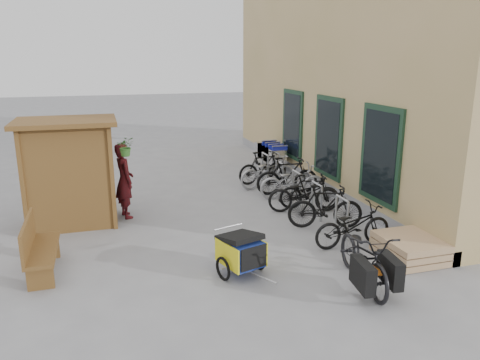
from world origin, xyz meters
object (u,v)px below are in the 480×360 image
object	(u,v)px
bench	(37,247)
bike_6	(268,172)
kiosk	(65,158)
bike_4	(292,181)
bike_7	(263,167)
pallet_stack	(410,248)
bike_0	(353,226)
bike_3	(309,192)
cargo_bike	(365,257)
bike_1	(325,207)
bike_5	(287,176)
person_kiosk	(124,181)
shopping_carts	(270,152)
bike_2	(304,194)
child_trailer	(241,251)

from	to	relation	value
bench	bike_6	distance (m)	7.13
kiosk	bike_6	distance (m)	5.73
bike_4	bike_7	xyz separation A→B (m)	(-0.24, 1.69, 0.02)
pallet_stack	bike_4	xyz separation A→B (m)	(-0.61, 4.28, 0.26)
bike_0	bike_3	world-z (taller)	bike_3
cargo_bike	bike_3	size ratio (longest dim) A/B	1.34
pallet_stack	bench	bearing A→B (deg)	168.76
cargo_bike	bike_3	xyz separation A→B (m)	(0.84, 3.98, -0.05)
cargo_bike	bike_1	world-z (taller)	cargo_bike
bike_3	bike_5	xyz separation A→B (m)	(-0.02, 1.38, 0.08)
cargo_bike	person_kiosk	size ratio (longest dim) A/B	1.12
shopping_carts	person_kiosk	bearing A→B (deg)	-143.94
bike_6	cargo_bike	bearing A→B (deg)	163.82
bike_0	person_kiosk	bearing A→B (deg)	52.14
bike_2	bike_5	bearing A→B (deg)	5.69
kiosk	bike_7	distance (m)	5.91
bike_1	bench	bearing A→B (deg)	113.29
bike_1	cargo_bike	bearing A→B (deg)	-175.68
kiosk	bench	xyz separation A→B (m)	(-0.40, -2.54, -1.04)
bike_7	bike_4	bearing A→B (deg)	178.28
pallet_stack	child_trailer	xyz separation A→B (m)	(-3.27, 0.29, 0.24)
bike_4	cargo_bike	bearing A→B (deg)	176.61
kiosk	person_kiosk	world-z (taller)	kiosk
bike_6	bike_7	xyz separation A→B (m)	(0.03, 0.49, 0.02)
bike_0	bike_7	bearing A→B (deg)	-0.18
bike_1	bike_7	bearing A→B (deg)	17.88
shopping_carts	bike_4	size ratio (longest dim) A/B	1.01
kiosk	bike_4	size ratio (longest dim) A/B	1.39
bike_6	bike_1	bearing A→B (deg)	169.98
bench	bike_1	world-z (taller)	bench
cargo_bike	bike_2	world-z (taller)	cargo_bike
shopping_carts	bike_2	xyz separation A→B (m)	(-0.79, -4.53, -0.10)
kiosk	cargo_bike	bearing A→B (deg)	-43.24
child_trailer	bike_1	world-z (taller)	bike_1
pallet_stack	shopping_carts	distance (m)	7.67
bench	child_trailer	xyz separation A→B (m)	(3.41, -1.04, -0.07)
person_kiosk	bike_7	xyz separation A→B (m)	(4.17, 1.96, -0.40)
bike_1	bike_5	distance (m)	2.73
bike_2	kiosk	bearing A→B (deg)	95.28
pallet_stack	bike_1	distance (m)	2.13
kiosk	bike_5	xyz separation A→B (m)	(5.68, 0.79, -1.02)
pallet_stack	bike_2	size ratio (longest dim) A/B	0.68
bike_7	bike_2	bearing A→B (deg)	171.25
bike_1	bike_4	world-z (taller)	bike_1
bench	bike_7	size ratio (longest dim) A/B	0.97
bike_3	bike_6	xyz separation A→B (m)	(-0.31, 2.20, 0.02)
bike_4	kiosk	bearing A→B (deg)	99.95
pallet_stack	cargo_bike	distance (m)	1.61
shopping_carts	bike_2	size ratio (longest dim) A/B	1.04
shopping_carts	bike_6	xyz separation A→B (m)	(-0.88, -2.18, -0.09)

